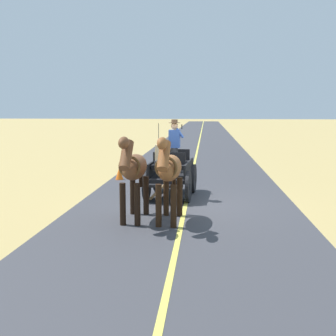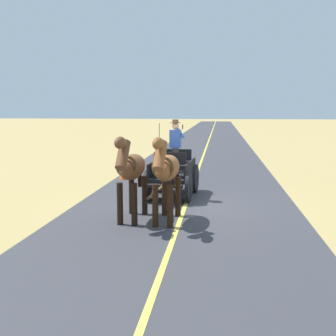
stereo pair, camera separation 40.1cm
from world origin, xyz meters
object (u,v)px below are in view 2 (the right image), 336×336
at_px(horse_off_side, 131,169).
at_px(traffic_cone, 123,173).
at_px(horse_drawn_carriage, 172,172).
at_px(horse_near_side, 166,170).

xyz_separation_m(horse_off_side, traffic_cone, (1.66, -6.02, -1.07)).
xyz_separation_m(horse_drawn_carriage, traffic_cone, (2.35, -3.03, -0.57)).
bearing_deg(horse_off_side, horse_near_side, 175.41).
distance_m(horse_drawn_carriage, horse_near_side, 3.10).
height_order(horse_drawn_carriage, horse_off_side, horse_drawn_carriage).
relative_size(horse_drawn_carriage, horse_near_side, 2.04).
relative_size(horse_off_side, traffic_cone, 4.42).
relative_size(horse_near_side, horse_off_side, 1.00).
bearing_deg(traffic_cone, horse_near_side, 112.75).
bearing_deg(horse_drawn_carriage, traffic_cone, -52.27).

